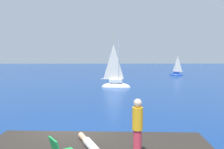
{
  "coord_description": "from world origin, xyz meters",
  "views": [
    {
      "loc": [
        1.35,
        -8.59,
        3.77
      ],
      "look_at": [
        1.79,
        13.03,
        1.79
      ],
      "focal_mm": 35.67,
      "sensor_mm": 36.0,
      "label": 1
    }
  ],
  "objects_px": {
    "person_standing": "(137,127)",
    "person_sunbather": "(90,145)",
    "sailboat_far": "(176,74)",
    "sailboat_near": "(116,84)"
  },
  "relations": [
    {
      "from": "person_standing",
      "to": "person_sunbather",
      "type": "bearing_deg",
      "value": 48.39
    },
    {
      "from": "sailboat_far",
      "to": "person_sunbather",
      "type": "distance_m",
      "value": 35.32
    },
    {
      "from": "person_sunbather",
      "to": "person_standing",
      "type": "height_order",
      "value": "person_standing"
    },
    {
      "from": "person_sunbather",
      "to": "person_standing",
      "type": "bearing_deg",
      "value": -140.86
    },
    {
      "from": "sailboat_near",
      "to": "person_standing",
      "type": "relative_size",
      "value": 3.9
    },
    {
      "from": "sailboat_far",
      "to": "person_sunbather",
      "type": "relative_size",
      "value": 2.68
    },
    {
      "from": "sailboat_far",
      "to": "person_standing",
      "type": "distance_m",
      "value": 35.53
    },
    {
      "from": "sailboat_near",
      "to": "person_standing",
      "type": "xyz_separation_m",
      "value": [
        -0.16,
        -19.42,
        1.52
      ]
    },
    {
      "from": "person_sunbather",
      "to": "sailboat_near",
      "type": "bearing_deg",
      "value": -27.75
    },
    {
      "from": "sailboat_near",
      "to": "person_standing",
      "type": "height_order",
      "value": "sailboat_near"
    }
  ]
}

